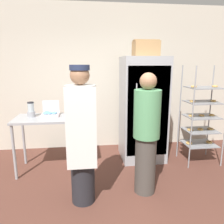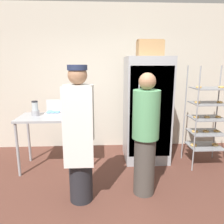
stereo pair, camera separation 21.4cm
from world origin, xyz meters
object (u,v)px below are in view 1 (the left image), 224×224
Objects in this scene: baking_rack at (202,117)px; person_baker at (82,135)px; cardboard_storage_box at (146,48)px; person_customer at (146,134)px; refrigerator at (143,109)px; blender_pitcher at (31,110)px; donut_box at (50,113)px.

person_baker is (-2.13, -0.97, 0.07)m from baking_rack.
person_customer is at bearing -103.31° from cardboard_storage_box.
refrigerator reaches higher than person_baker.
refrigerator reaches higher than baking_rack.
person_baker is (0.84, -1.03, -0.11)m from blender_pitcher.
refrigerator reaches higher than donut_box.
person_baker is (-1.12, -1.27, -0.03)m from refrigerator.
refrigerator is at bearing 77.64° from person_customer.
donut_box is 1.17m from person_baker.
person_customer is (1.70, -0.91, -0.18)m from blender_pitcher.
baking_rack is at bearing -1.26° from blender_pitcher.
person_baker is at bearing -62.83° from donut_box.
blender_pitcher is 0.57× the size of cardboard_storage_box.
cardboard_storage_box reaches higher than person_baker.
person_baker is at bearing -132.17° from cardboard_storage_box.
person_customer is at bearing -146.09° from baking_rack.
cardboard_storage_box is 0.26× the size of person_customer.
baking_rack is (1.01, -0.30, -0.10)m from refrigerator.
cardboard_storage_box reaches higher than baking_rack.
refrigerator reaches higher than person_customer.
blender_pitcher is (-0.30, -0.00, 0.06)m from donut_box.
refrigerator is 1.14× the size of person_customer.
person_customer is (1.40, -0.92, -0.12)m from donut_box.
person_baker reaches higher than baking_rack.
baking_rack is 0.99× the size of person_baker.
blender_pitcher is at bearing 129.02° from person_baker.
baking_rack is 1.58m from cardboard_storage_box.
cardboard_storage_box is at bearing 6.37° from blender_pitcher.
person_customer reaches higher than blender_pitcher.
refrigerator is at bearing 48.65° from person_baker.
donut_box is at bearing 117.17° from person_baker.
refrigerator is 1.67m from donut_box.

